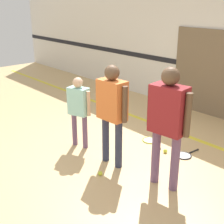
{
  "coord_description": "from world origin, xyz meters",
  "views": [
    {
      "loc": [
        3.29,
        -2.97,
        2.44
      ],
      "look_at": [
        0.08,
        -0.1,
        0.86
      ],
      "focal_mm": 50.0,
      "sensor_mm": 36.0,
      "label": 1
    }
  ],
  "objects_px": {
    "person_student_right": "(168,116)",
    "racket_spare_on_floor": "(184,155)",
    "person_instructor": "(112,105)",
    "person_student_left": "(79,105)",
    "tennis_ball_near_instructor": "(100,173)",
    "tennis_ball_by_spare_racket": "(165,151)",
    "racket_second_spare": "(151,141)"
  },
  "relations": [
    {
      "from": "person_instructor",
      "to": "racket_second_spare",
      "type": "distance_m",
      "value": 1.42
    },
    {
      "from": "person_instructor",
      "to": "racket_spare_on_floor",
      "type": "xyz_separation_m",
      "value": [
        0.61,
        1.05,
        -0.95
      ]
    },
    {
      "from": "person_instructor",
      "to": "person_student_left",
      "type": "relative_size",
      "value": 1.27
    },
    {
      "from": "racket_second_spare",
      "to": "person_student_right",
      "type": "bearing_deg",
      "value": -20.31
    },
    {
      "from": "person_instructor",
      "to": "racket_spare_on_floor",
      "type": "relative_size",
      "value": 2.98
    },
    {
      "from": "person_student_right",
      "to": "racket_second_spare",
      "type": "height_order",
      "value": "person_student_right"
    },
    {
      "from": "tennis_ball_near_instructor",
      "to": "tennis_ball_by_spare_racket",
      "type": "bearing_deg",
      "value": 81.67
    },
    {
      "from": "person_student_right",
      "to": "racket_second_spare",
      "type": "relative_size",
      "value": 3.1
    },
    {
      "from": "person_student_left",
      "to": "tennis_ball_near_instructor",
      "type": "height_order",
      "value": "person_student_left"
    },
    {
      "from": "racket_spare_on_floor",
      "to": "tennis_ball_by_spare_racket",
      "type": "distance_m",
      "value": 0.32
    },
    {
      "from": "person_instructor",
      "to": "person_student_right",
      "type": "relative_size",
      "value": 0.94
    },
    {
      "from": "tennis_ball_near_instructor",
      "to": "tennis_ball_by_spare_racket",
      "type": "height_order",
      "value": "same"
    },
    {
      "from": "racket_second_spare",
      "to": "tennis_ball_near_instructor",
      "type": "height_order",
      "value": "tennis_ball_near_instructor"
    },
    {
      "from": "person_student_left",
      "to": "tennis_ball_near_instructor",
      "type": "distance_m",
      "value": 1.26
    },
    {
      "from": "tennis_ball_near_instructor",
      "to": "tennis_ball_by_spare_racket",
      "type": "distance_m",
      "value": 1.27
    },
    {
      "from": "person_instructor",
      "to": "tennis_ball_by_spare_racket",
      "type": "distance_m",
      "value": 1.33
    },
    {
      "from": "person_student_right",
      "to": "racket_spare_on_floor",
      "type": "height_order",
      "value": "person_student_right"
    },
    {
      "from": "tennis_ball_near_instructor",
      "to": "racket_spare_on_floor",
      "type": "bearing_deg",
      "value": 72.08
    },
    {
      "from": "person_instructor",
      "to": "racket_second_spare",
      "type": "xyz_separation_m",
      "value": [
        -0.13,
        1.05,
        -0.95
      ]
    },
    {
      "from": "racket_second_spare",
      "to": "person_instructor",
      "type": "bearing_deg",
      "value": -62.41
    },
    {
      "from": "tennis_ball_near_instructor",
      "to": "person_student_left",
      "type": "bearing_deg",
      "value": 160.08
    },
    {
      "from": "person_student_left",
      "to": "person_instructor",
      "type": "bearing_deg",
      "value": -15.72
    },
    {
      "from": "person_instructor",
      "to": "person_student_right",
      "type": "xyz_separation_m",
      "value": [
        0.92,
        0.13,
        0.06
      ]
    },
    {
      "from": "racket_spare_on_floor",
      "to": "tennis_ball_by_spare_racket",
      "type": "bearing_deg",
      "value": 125.61
    },
    {
      "from": "tennis_ball_near_instructor",
      "to": "tennis_ball_by_spare_racket",
      "type": "relative_size",
      "value": 1.0
    },
    {
      "from": "racket_second_spare",
      "to": "tennis_ball_near_instructor",
      "type": "relative_size",
      "value": 8.11
    },
    {
      "from": "person_student_right",
      "to": "racket_second_spare",
      "type": "distance_m",
      "value": 1.72
    },
    {
      "from": "racket_second_spare",
      "to": "tennis_ball_by_spare_racket",
      "type": "bearing_deg",
      "value": 2.45
    },
    {
      "from": "person_student_right",
      "to": "racket_second_spare",
      "type": "bearing_deg",
      "value": -47.93
    },
    {
      "from": "person_student_left",
      "to": "tennis_ball_near_instructor",
      "type": "bearing_deg",
      "value": -36.47
    },
    {
      "from": "racket_spare_on_floor",
      "to": "tennis_ball_by_spare_racket",
      "type": "relative_size",
      "value": 7.91
    },
    {
      "from": "person_student_left",
      "to": "racket_spare_on_floor",
      "type": "bearing_deg",
      "value": 20.09
    }
  ]
}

